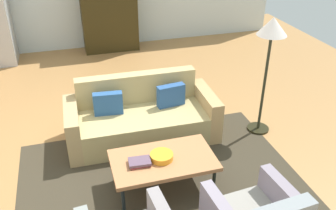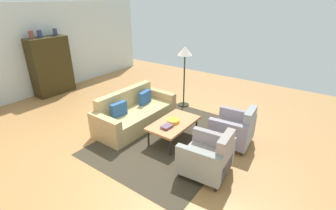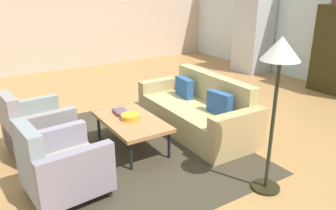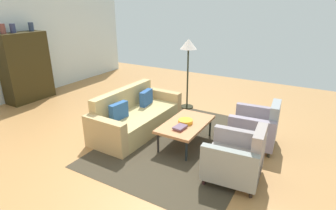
% 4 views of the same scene
% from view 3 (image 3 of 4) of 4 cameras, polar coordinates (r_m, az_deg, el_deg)
% --- Properties ---
extents(ground_plane, '(11.25, 11.25, 0.00)m').
position_cam_3_polar(ground_plane, '(5.59, -1.04, -3.17)').
color(ground_plane, '#AF7B45').
extents(wall_back, '(9.37, 0.12, 2.80)m').
position_cam_3_polar(wall_back, '(8.32, 25.97, 12.53)').
color(wall_back, silver).
rests_on(wall_back, ground).
extents(wall_left, '(0.12, 8.69, 2.80)m').
position_cam_3_polar(wall_left, '(9.49, -16.59, 14.36)').
color(wall_left, beige).
rests_on(wall_left, ground).
extents(area_rug, '(3.40, 2.60, 0.01)m').
position_cam_3_polar(area_rug, '(4.85, -5.56, -7.03)').
color(area_rug, '#3B3426').
rests_on(area_rug, ground).
extents(couch, '(2.12, 0.94, 0.86)m').
position_cam_3_polar(couch, '(5.29, 5.34, -1.27)').
color(couch, tan).
rests_on(couch, ground).
extents(coffee_table, '(1.20, 0.70, 0.43)m').
position_cam_3_polar(coffee_table, '(4.66, -6.27, -2.88)').
color(coffee_table, '#272422').
rests_on(coffee_table, ground).
extents(armchair_left, '(0.86, 0.86, 0.88)m').
position_cam_3_polar(armchair_left, '(4.89, -21.81, -3.84)').
color(armchair_left, '#321C1C').
rests_on(armchair_left, ground).
extents(armchair_right, '(0.87, 0.87, 0.88)m').
position_cam_3_polar(armchair_right, '(3.82, -18.03, -10.13)').
color(armchair_right, '#2A2C22').
rests_on(armchair_right, ground).
extents(fruit_bowl, '(0.27, 0.27, 0.07)m').
position_cam_3_polar(fruit_bowl, '(4.65, -6.39, -1.99)').
color(fruit_bowl, orange).
rests_on(fruit_bowl, coffee_table).
extents(book_stack, '(0.26, 0.19, 0.05)m').
position_cam_3_polar(book_stack, '(4.86, -8.03, -1.14)').
color(book_stack, brown).
rests_on(book_stack, coffee_table).
extents(refrigerator, '(0.80, 0.73, 1.85)m').
position_cam_3_polar(refrigerator, '(9.12, 14.26, 11.36)').
color(refrigerator, '#B7BABF').
rests_on(refrigerator, ground).
extents(floor_lamp, '(0.40, 0.40, 1.72)m').
position_cam_3_polar(floor_lamp, '(3.53, 18.43, 6.63)').
color(floor_lamp, black).
rests_on(floor_lamp, ground).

